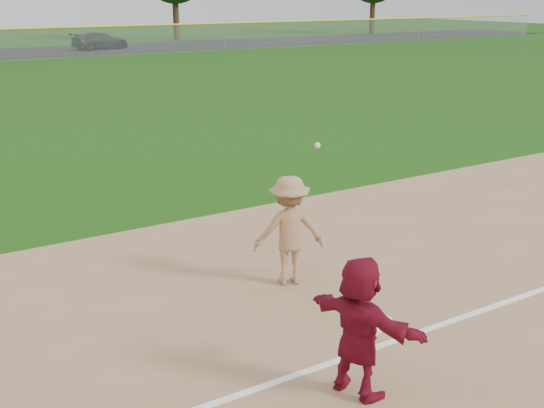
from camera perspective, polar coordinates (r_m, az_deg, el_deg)
ground at (r=9.26m, az=5.04°, el=-10.07°), size 160.00×160.00×0.00m
foul_line at (r=8.71m, az=8.29°, el=-11.91°), size 60.00×0.10×0.01m
first_base at (r=9.26m, az=8.25°, el=-9.73°), size 0.54×0.54×0.09m
base_runner at (r=7.47m, az=7.32°, el=-10.16°), size 0.81×1.55×1.60m
car_right at (r=55.51m, az=-14.19°, el=13.11°), size 4.73×2.70×1.29m
first_base_play at (r=10.15m, az=1.45°, el=-2.22°), size 1.23×1.18×2.29m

